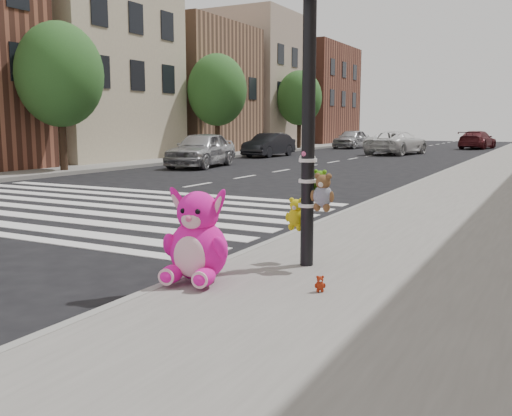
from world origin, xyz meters
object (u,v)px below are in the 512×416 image
Objects in this scene: red_teddy at (320,284)px; pink_bunny at (197,243)px; car_white_near at (397,143)px; signal_pole at (310,135)px; car_dark_far at (269,145)px; car_silver_far at (201,149)px.

pink_bunny is at bearing 158.93° from red_teddy.
car_white_near is (-6.67, 29.51, 0.48)m from red_teddy.
signal_pole reaches higher than car_dark_far.
car_white_near is at bearing 71.75° from red_teddy.
pink_bunny is at bearing 109.45° from car_white_near.
red_teddy is 0.03× the size of car_white_near.
red_teddy is 0.04× the size of car_dark_far.
signal_pole is 29.17m from car_white_near.
red_teddy is 30.26m from car_white_near.
red_teddy is 0.04× the size of car_silver_far.
car_dark_far is 8.21m from car_white_near.
pink_bunny is at bearing -62.86° from car_dark_far.
car_dark_far is at bearing 104.79° from pink_bunny.
red_teddy is at bearing -60.00° from car_dark_far.
pink_bunny is (-0.81, -1.24, -1.17)m from signal_pole.
red_teddy is at bearing -62.48° from car_silver_far.
signal_pole reaches higher than red_teddy.
car_white_near is (-5.31, 29.75, 0.13)m from pink_bunny.
car_white_near is at bearing 89.96° from pink_bunny.
signal_pole is at bearing 46.74° from pink_bunny.
red_teddy is (0.55, -1.01, -1.52)m from signal_pole.
car_dark_far is (-0.91, 8.35, -0.10)m from car_silver_far.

